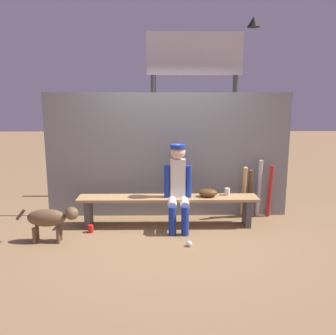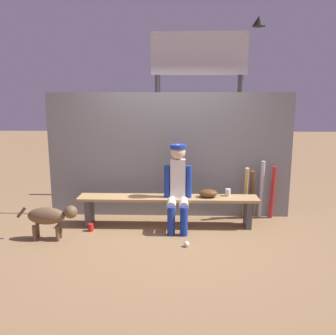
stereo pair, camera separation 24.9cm
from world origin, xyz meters
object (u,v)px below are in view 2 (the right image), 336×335
Objects in this scene: scoreboard at (202,76)px; dog at (51,216)px; bat_aluminum_silver at (261,190)px; bat_aluminum_red at (272,192)px; dugout_bench at (168,203)px; player_seated at (178,184)px; cup_on_bench at (228,192)px; bat_wood_dark at (252,194)px; baseball_glove at (208,193)px; cup_on_ground at (91,227)px; bat_wood_tan at (246,193)px; baseball at (186,244)px.

dog is at bearing -133.91° from scoreboard.
bat_aluminum_silver is 1.12× the size of dog.
dugout_bench is at bearing -166.70° from bat_aluminum_red.
player_seated is 2.45m from scoreboard.
bat_aluminum_silver is at bearing 29.70° from cup_on_bench.
bat_wood_dark is at bearing -58.64° from scoreboard.
baseball_glove is 2.55× the size of cup_on_ground.
cup_on_bench reaches higher than dog.
bat_aluminum_red is at bearing 3.80° from bat_wood_tan.
bat_aluminum_silver reaches higher than baseball.
scoreboard is (-0.32, 1.59, 1.80)m from cup_on_bench.
baseball is at bearing -97.33° from scoreboard.
dog is at bearing -164.99° from cup_on_bench.
cup_on_ground is at bearing -165.68° from bat_aluminum_silver.
dugout_bench is at bearing 12.95° from cup_on_ground.
player_seated is at bearing -156.52° from bat_wood_tan.
baseball_glove reaches higher than cup_on_bench.
baseball_glove is 0.73m from bat_wood_tan.
dugout_bench is 0.36m from player_seated.
baseball_glove is at bearing -89.30° from scoreboard.
player_seated reaches higher than bat_wood_tan.
baseball_glove is 0.35× the size of bat_wood_dark.
scoreboard is (-0.64, 1.30, 1.89)m from bat_wood_tan.
scoreboard reaches higher than bat_wood_tan.
bat_aluminum_silver is 2.41m from scoreboard.
baseball_glove is at bearing 66.66° from baseball.
dugout_bench is 1.54m from bat_aluminum_silver.
baseball is at bearing -5.66° from dog.
dugout_bench is 1.41m from bat_wood_dark.
bat_aluminum_red is at bearing 20.38° from baseball_glove.
bat_aluminum_silver is (0.26, 0.04, 0.04)m from bat_wood_tan.
bat_aluminum_red reaches higher than cup_on_ground.
dugout_bench is 0.92m from cup_on_bench.
bat_aluminum_red is (1.06, 0.39, -0.08)m from baseball_glove.
cup_on_bench is 0.13× the size of dog.
player_seated reaches higher than cup_on_ground.
cup_on_ground is at bearing -170.58° from cup_on_bench.
dugout_bench is at bearing -175.07° from cup_on_bench.
bat_wood_tan is at bearing -176.20° from bat_aluminum_red.
dugout_bench is 9.67× the size of baseball_glove.
bat_aluminum_red is (1.51, 0.50, -0.24)m from player_seated.
dugout_bench is at bearing 144.46° from player_seated.
bat_aluminum_silver is 0.67m from cup_on_bench.
dog is (-2.49, -0.67, -0.18)m from cup_on_bench.
dugout_bench is 24.60× the size of cup_on_ground.
bat_wood_dark is 0.56m from cup_on_bench.
bat_wood_tan is at bearing -63.67° from scoreboard.
baseball_glove is (0.46, 0.11, -0.16)m from player_seated.
baseball_glove is 0.32× the size of bat_aluminum_red.
bat_wood_dark reaches higher than dugout_bench.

